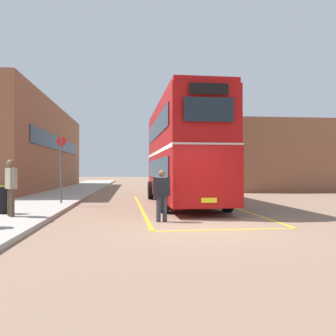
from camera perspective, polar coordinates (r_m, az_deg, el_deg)
name	(u,v)px	position (r m, az deg, el deg)	size (l,w,h in m)	color
ground_plane	(161,194)	(24.01, -1.20, -4.24)	(135.60, 135.60, 0.00)	#846651
sidewalk_left	(69,192)	(26.71, -15.69, -3.69)	(4.00, 57.60, 0.14)	#A39E93
brick_building_left	(21,148)	(32.14, -22.59, 3.02)	(6.26, 22.90, 7.03)	brown
depot_building_right	(261,158)	(33.49, 14.79, 1.52)	(8.77, 13.91, 5.46)	brown
double_decker_bus	(182,151)	(16.75, 2.28, 2.70)	(2.95, 10.55, 4.75)	black
single_deck_bus	(186,170)	(36.46, 2.92, -0.36)	(3.19, 9.63, 3.02)	black
pedestrian_boarding	(162,192)	(11.04, -1.03, -3.90)	(0.54, 0.29, 1.62)	#2D2D38
pedestrian_waiting_near	(11,183)	(12.30, -24.00, -2.24)	(0.48, 0.55, 1.81)	#473828
litter_bin	(3,200)	(13.23, -25.06, -4.64)	(0.44, 0.44, 0.95)	black
bus_stop_sign	(61,163)	(16.70, -16.85, 0.72)	(0.44, 0.08, 3.00)	#4C4C51
bay_marking_yellow	(189,209)	(14.92, 3.42, -6.56)	(4.45, 12.59, 0.01)	gold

